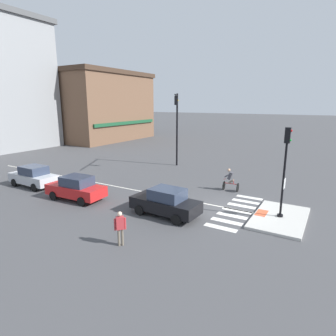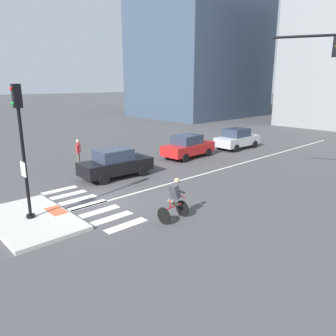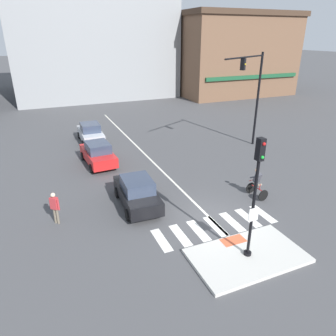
{
  "view_description": "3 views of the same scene",
  "coord_description": "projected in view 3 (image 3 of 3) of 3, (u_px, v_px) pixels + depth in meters",
  "views": [
    {
      "loc": [
        -16.21,
        -5.36,
        6.48
      ],
      "look_at": [
        0.48,
        4.59,
        1.97
      ],
      "focal_mm": 30.31,
      "sensor_mm": 36.0,
      "label": 1
    },
    {
      "loc": [
        12.2,
        -7.16,
        5.21
      ],
      "look_at": [
        0.94,
        3.29,
        1.17
      ],
      "focal_mm": 34.68,
      "sensor_mm": 36.0,
      "label": 2
    },
    {
      "loc": [
        -7.13,
        -11.4,
        8.51
      ],
      "look_at": [
        -0.85,
        3.26,
        1.67
      ],
      "focal_mm": 33.25,
      "sensor_mm": 36.0,
      "label": 3
    }
  ],
  "objects": [
    {
      "name": "ground_plane",
      "position": [
        209.0,
        220.0,
        15.57
      ],
      "size": [
        300.0,
        300.0,
        0.0
      ],
      "primitive_type": "plane",
      "color": "#474749"
    },
    {
      "name": "traffic_island",
      "position": [
        247.0,
        256.0,
        12.91
      ],
      "size": [
        4.72,
        2.74,
        0.15
      ],
      "primitive_type": "cube",
      "color": "beige",
      "rests_on": "ground"
    },
    {
      "name": "tactile_pad_front",
      "position": [
        233.0,
        240.0,
        13.74
      ],
      "size": [
        1.1,
        0.6,
        0.01
      ],
      "primitive_type": "cube",
      "color": "#DB5B38",
      "rests_on": "traffic_island"
    },
    {
      "name": "signal_pole",
      "position": [
        255.0,
        189.0,
        11.68
      ],
      "size": [
        0.44,
        0.38,
        5.04
      ],
      "color": "black",
      "rests_on": "traffic_island"
    },
    {
      "name": "crosswalk_stripe_a",
      "position": [
        161.0,
        240.0,
        14.01
      ],
      "size": [
        0.44,
        1.8,
        0.01
      ],
      "primitive_type": "cube",
      "color": "silver",
      "rests_on": "ground"
    },
    {
      "name": "crosswalk_stripe_b",
      "position": [
        180.0,
        235.0,
        14.35
      ],
      "size": [
        0.44,
        1.8,
        0.01
      ],
      "primitive_type": "cube",
      "color": "silver",
      "rests_on": "ground"
    },
    {
      "name": "crosswalk_stripe_c",
      "position": [
        198.0,
        230.0,
        14.69
      ],
      "size": [
        0.44,
        1.8,
        0.01
      ],
      "primitive_type": "cube",
      "color": "silver",
      "rests_on": "ground"
    },
    {
      "name": "crosswalk_stripe_d",
      "position": [
        216.0,
        226.0,
        15.03
      ],
      "size": [
        0.44,
        1.8,
        0.01
      ],
      "primitive_type": "cube",
      "color": "silver",
      "rests_on": "ground"
    },
    {
      "name": "crosswalk_stripe_e",
      "position": [
        232.0,
        222.0,
        15.38
      ],
      "size": [
        0.44,
        1.8,
        0.01
      ],
      "primitive_type": "cube",
      "color": "silver",
      "rests_on": "ground"
    },
    {
      "name": "crosswalk_stripe_f",
      "position": [
        248.0,
        218.0,
        15.72
      ],
      "size": [
        0.44,
        1.8,
        0.01
      ],
      "primitive_type": "cube",
      "color": "silver",
      "rests_on": "ground"
    },
    {
      "name": "crosswalk_stripe_g",
      "position": [
        263.0,
        214.0,
        16.06
      ],
      "size": [
        0.44,
        1.8,
        0.01
      ],
      "primitive_type": "cube",
      "color": "silver",
      "rests_on": "ground"
    },
    {
      "name": "lane_centre_line",
      "position": [
        145.0,
        154.0,
        24.06
      ],
      "size": [
        0.14,
        28.0,
        0.01
      ],
      "primitive_type": "cube",
      "color": "silver",
      "rests_on": "ground"
    },
    {
      "name": "traffic_light_mast",
      "position": [
        253.0,
        88.0,
        23.74
      ],
      "size": [
        5.1,
        2.7,
        7.34
      ],
      "color": "black",
      "rests_on": "ground"
    },
    {
      "name": "building_corner_left",
      "position": [
        221.0,
        53.0,
        49.65
      ],
      "size": [
        17.37,
        17.45,
        11.6
      ],
      "color": "brown",
      "rests_on": "ground"
    },
    {
      "name": "building_far_block",
      "position": [
        86.0,
        32.0,
        47.81
      ],
      "size": [
        22.65,
        22.57,
        17.86
      ],
      "color": "gray",
      "rests_on": "ground"
    },
    {
      "name": "car_red_westbound_far",
      "position": [
        98.0,
        154.0,
        21.92
      ],
      "size": [
        2.03,
        4.19,
        1.64
      ],
      "color": "red",
      "rests_on": "ground"
    },
    {
      "name": "car_silver_westbound_distant",
      "position": [
        91.0,
        133.0,
        26.58
      ],
      "size": [
        1.87,
        4.11,
        1.64
      ],
      "color": "silver",
      "rests_on": "ground"
    },
    {
      "name": "car_black_westbound_near",
      "position": [
        137.0,
        192.0,
        16.54
      ],
      "size": [
        1.99,
        4.17,
        1.64
      ],
      "color": "black",
      "rests_on": "ground"
    },
    {
      "name": "cyclist",
      "position": [
        257.0,
        183.0,
        17.48
      ],
      "size": [
        0.72,
        1.12,
        1.68
      ],
      "color": "black",
      "rests_on": "ground"
    },
    {
      "name": "pedestrian_at_curb_left",
      "position": [
        55.0,
        206.0,
        14.89
      ],
      "size": [
        0.43,
        0.41,
        1.67
      ],
      "color": "#6B6051",
      "rests_on": "ground"
    }
  ]
}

